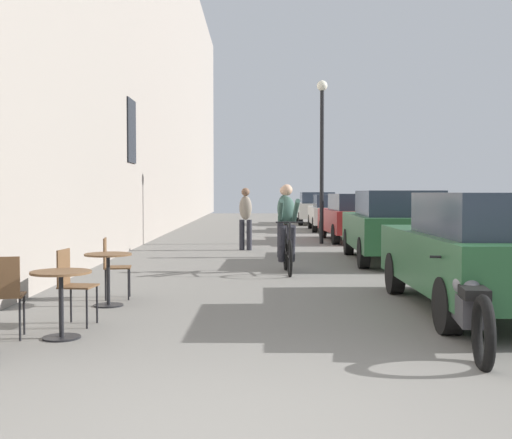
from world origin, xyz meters
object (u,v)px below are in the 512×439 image
Objects in this scene: cafe_table_mid at (107,268)px; cafe_chair_near_toward_wall at (3,291)px; pedestrian_mid at (244,215)px; parked_car_second at (393,225)px; pedestrian_near at (283,217)px; parked_car_fourth at (331,212)px; street_lamp at (321,140)px; parked_car_nearest at (482,251)px; cafe_chair_mid_toward_street at (111,264)px; cafe_table_near at (60,290)px; parked_car_fifth at (315,208)px; cafe_chair_near_toward_street at (71,281)px; parked_car_third at (353,217)px; cyclist_on_bicycle at (286,231)px; parked_motorcycle at (468,308)px.

cafe_chair_near_toward_wall is at bearing -106.75° from cafe_table_mid.
pedestrian_mid is 0.37× the size of parked_car_second.
parked_car_fourth is (2.39, 10.93, -0.21)m from pedestrian_near.
street_lamp reaches higher than parked_car_nearest.
cafe_chair_near_toward_wall is at bearing -101.58° from cafe_chair_mid_toward_street.
cafe_chair_mid_toward_street reaches higher than cafe_table_near.
parked_car_nearest is (5.01, 1.51, 0.28)m from cafe_table_near.
parked_car_fourth reaches higher than cafe_table_near.
cafe_chair_near_toward_street is at bearing -101.78° from parked_car_fifth.
cafe_chair_near_toward_wall is 1.00× the size of cafe_chair_mid_toward_street.
parked_car_third is (1.14, 1.00, -2.33)m from street_lamp.
cyclist_on_bicycle is 0.40× the size of parked_car_nearest.
parked_car_nearest is at bearing -12.25° from cafe_chair_mid_toward_street.
cafe_chair_near_toward_wall is 0.42× the size of parked_motorcycle.
parked_car_nearest reaches higher than cafe_chair_near_toward_street.
parked_car_third is at bearing 67.53° from cafe_chair_near_toward_wall.
cafe_table_near is 0.16× the size of parked_car_second.
parked_car_second is at bearing -22.91° from pedestrian_near.
street_lamp reaches higher than pedestrian_mid.
parked_car_fifth is (4.95, 23.05, 0.28)m from cafe_table_mid.
parked_car_second is (5.18, 5.10, 0.31)m from cafe_chair_mid_toward_street.
pedestrian_near is (3.32, 8.79, 0.44)m from cafe_chair_near_toward_wall.
cafe_table_mid is 7.26m from pedestrian_near.
parked_car_nearest is 6.20m from parked_car_second.
cafe_chair_mid_toward_street is at bearing -106.85° from parked_car_fourth.
parked_car_nearest is at bearing 15.85° from cafe_chair_near_toward_wall.
pedestrian_mid reaches higher than parked_car_second.
parked_car_second is (1.10, -5.16, -2.28)m from street_lamp.
cafe_chair_near_toward_wall is at bearing -122.99° from cafe_chair_near_toward_street.
parked_car_second reaches higher than parked_car_fifth.
street_lamp reaches higher than cafe_chair_mid_toward_street.
parked_car_second is (0.15, 6.19, 0.02)m from parked_car_nearest.
pedestrian_mid is at bearing 78.63° from cafe_table_mid.
cafe_chair_mid_toward_street is 0.51× the size of cyclist_on_bicycle.
parked_car_nearest is (5.03, -1.09, 0.29)m from cafe_chair_mid_toward_street.
parked_car_fifth is at bearing 78.22° from cafe_chair_near_toward_street.
cafe_table_mid is at bearing -82.90° from cafe_chair_mid_toward_street.
street_lamp is (1.30, 4.15, 2.15)m from pedestrian_near.
pedestrian_near is 4.85m from street_lamp.
cafe_chair_near_toward_wall and cafe_chair_mid_toward_street have the same top height.
cafe_chair_near_toward_street is 0.20× the size of parked_car_second.
cafe_chair_near_toward_wall is 0.20× the size of parked_car_nearest.
pedestrian_mid is 14.75m from parked_car_fifth.
cyclist_on_bicycle reaches higher than cafe_chair_near_toward_wall.
pedestrian_near is at bearing 65.61° from cafe_chair_mid_toward_street.
parked_car_fifth is at bearing 85.53° from street_lamp.
parked_car_fourth is at bearing 90.52° from parked_car_third.
parked_car_fifth is (5.00, 25.05, 0.28)m from cafe_table_near.
street_lamp is (4.05, 12.87, 2.59)m from cafe_table_near.
street_lamp is 13.59m from parked_motorcycle.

